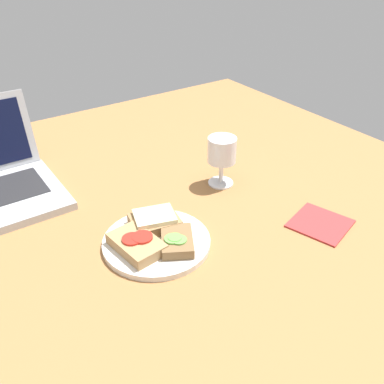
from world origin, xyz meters
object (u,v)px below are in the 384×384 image
sandwich_with_cheese (155,221)px  napkin (320,224)px  plate (157,242)px  sandwich_with_tomato (137,244)px  wine_glass (222,152)px  sandwich_with_cucumber (177,241)px

sandwich_with_cheese → napkin: bearing=-30.7°
plate → napkin: 35.49cm
sandwich_with_cheese → napkin: sandwich_with_cheese is taller
plate → sandwich_with_cheese: 5.00cm
plate → sandwich_with_tomato: (-4.53, -0.26, 1.86)cm
sandwich_with_tomato → wine_glass: (29.94, 11.97, 6.32)cm
plate → sandwich_with_cheese: size_ratio=1.99×
sandwich_with_cucumber → sandwich_with_tomato: bearing=152.7°
sandwich_with_cheese → wine_glass: size_ratio=0.88×
napkin → wine_glass: bearing=105.5°
sandwich_with_cucumber → plate: bearing=122.4°
napkin → sandwich_with_cheese: bearing=149.3°
wine_glass → napkin: wine_glass is taller
wine_glass → napkin: 28.11cm
wine_glass → sandwich_with_cheese: bearing=-161.9°
sandwich_with_tomato → napkin: size_ratio=1.04×
plate → sandwich_with_tomato: 4.90cm
wine_glass → napkin: (7.17, -25.79, -8.59)cm
wine_glass → sandwich_with_tomato: bearing=-158.2°
sandwich_with_tomato → napkin: 39.66cm
plate → wine_glass: wine_glass is taller
sandwich_with_cucumber → wine_glass: (22.96, 15.56, 6.44)cm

